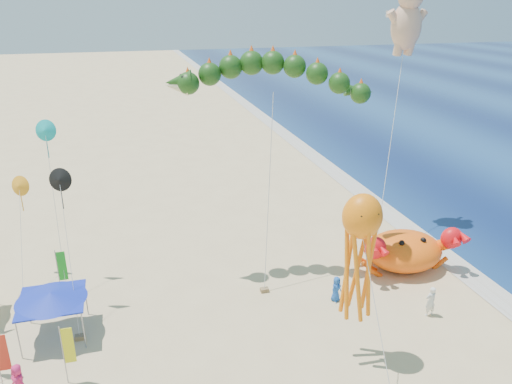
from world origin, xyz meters
TOP-DOWN VIEW (x-y plane):
  - ground at (0.00, 0.00)m, footprint 320.00×320.00m
  - foam_strip at (12.00, 0.00)m, footprint 320.00×320.00m
  - crab_inflatable at (8.31, 1.77)m, footprint 7.03×4.37m
  - dragon_kite at (-0.54, 4.05)m, footprint 12.24×5.09m
  - cherub_kite at (11.39, 9.46)m, footprint 5.96×7.59m
  - octopus_kite at (0.97, -5.49)m, footprint 1.89×4.94m
  - canopy_blue at (-13.68, 0.29)m, footprint 3.67×3.67m
  - feather_flags at (-15.00, -0.19)m, footprint 6.28×7.93m
  - beachgoers at (-10.85, 0.53)m, footprint 27.12×10.78m
  - small_kites at (-15.70, 3.54)m, footprint 7.56×13.02m

SIDE VIEW (x-z plane):
  - ground at x=0.00m, z-range 0.00..0.00m
  - foam_strip at x=12.00m, z-range 0.01..0.01m
  - beachgoers at x=-10.85m, z-range -0.09..1.78m
  - crab_inflatable at x=8.31m, z-range -0.18..2.90m
  - feather_flags at x=-15.00m, z-range 0.41..3.61m
  - canopy_blue at x=-13.68m, z-range 1.09..3.80m
  - octopus_kite at x=0.97m, z-range 1.78..10.66m
  - small_kites at x=-15.70m, z-range 1.66..12.08m
  - dragon_kite at x=-0.54m, z-range 5.57..19.37m
  - cherub_kite at x=11.39m, z-range 6.70..24.88m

